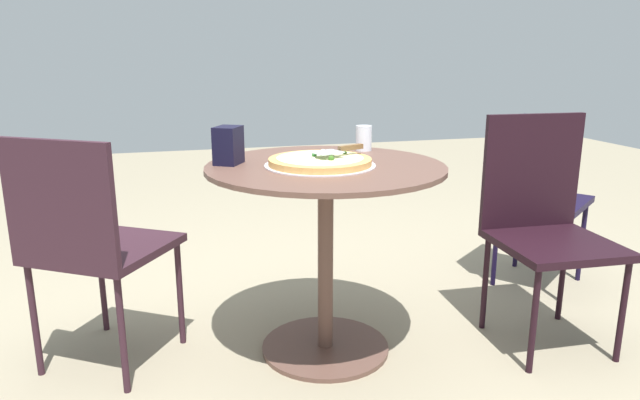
{
  "coord_description": "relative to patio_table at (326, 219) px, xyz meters",
  "views": [
    {
      "loc": [
        1.99,
        -0.57,
        1.15
      ],
      "look_at": [
        0.01,
        -0.02,
        0.62
      ],
      "focal_mm": 32.35,
      "sensor_mm": 36.0,
      "label": 1
    }
  ],
  "objects": [
    {
      "name": "ground_plane",
      "position": [
        0.0,
        0.0,
        -0.54
      ],
      "size": [
        10.0,
        10.0,
        0.0
      ],
      "primitive_type": "plane",
      "color": "gray"
    },
    {
      "name": "napkin_dispenser",
      "position": [
        -0.11,
        -0.34,
        0.28
      ],
      "size": [
        0.13,
        0.12,
        0.14
      ],
      "primitive_type": "cube",
      "rotation": [
        0.0,
        0.0,
        5.76
      ],
      "color": "black",
      "rests_on": "patio_table"
    },
    {
      "name": "pizza_server",
      "position": [
        -0.0,
        0.06,
        0.26
      ],
      "size": [
        0.12,
        0.21,
        0.02
      ],
      "color": "silver",
      "rests_on": "pizza_on_tray"
    },
    {
      "name": "patio_chair_far",
      "position": [
        -0.43,
        1.18,
        -0.05
      ],
      "size": [
        0.54,
        0.54,
        0.83
      ],
      "color": "black",
      "rests_on": "ground"
    },
    {
      "name": "drinking_cup",
      "position": [
        -0.26,
        0.24,
        0.26
      ],
      "size": [
        0.07,
        0.07,
        0.1
      ],
      "primitive_type": "cylinder",
      "color": "silver",
      "rests_on": "patio_table"
    },
    {
      "name": "pizza_on_tray",
      "position": [
        0.01,
        -0.02,
        0.22
      ],
      "size": [
        0.4,
        0.4,
        0.05
      ],
      "color": "silver",
      "rests_on": "patio_table"
    },
    {
      "name": "patio_chair_near",
      "position": [
        0.1,
        0.88,
        -0.03
      ],
      "size": [
        0.45,
        0.45,
        0.9
      ],
      "color": "black",
      "rests_on": "ground"
    },
    {
      "name": "patio_chair_corner",
      "position": [
        -0.08,
        -0.84,
        -0.02
      ],
      "size": [
        0.59,
        0.59,
        0.88
      ],
      "color": "#311A24",
      "rests_on": "ground"
    },
    {
      "name": "patio_table",
      "position": [
        0.0,
        0.0,
        0.0
      ],
      "size": [
        0.88,
        0.88,
        0.74
      ],
      "color": "brown",
      "rests_on": "ground"
    }
  ]
}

